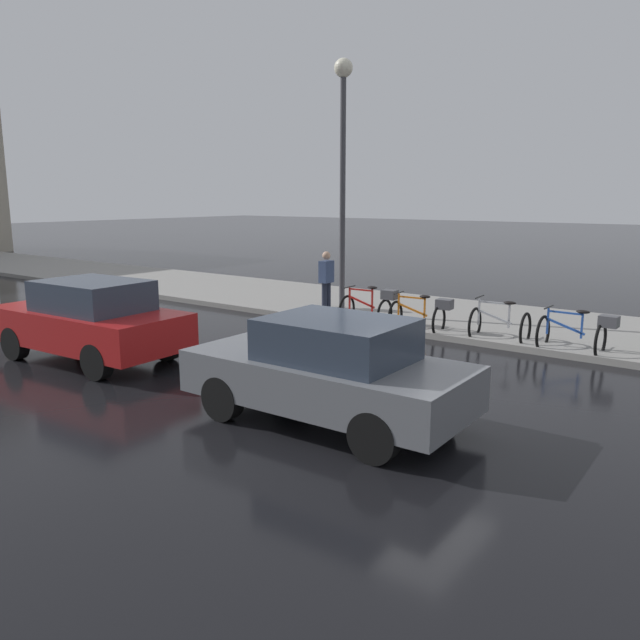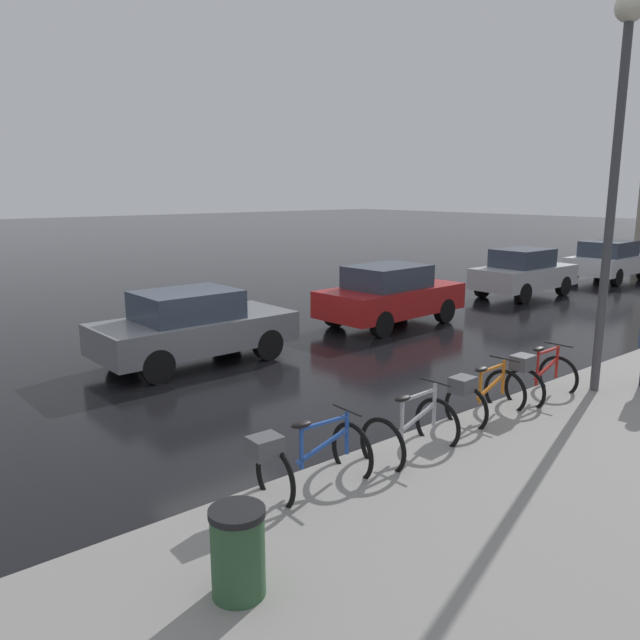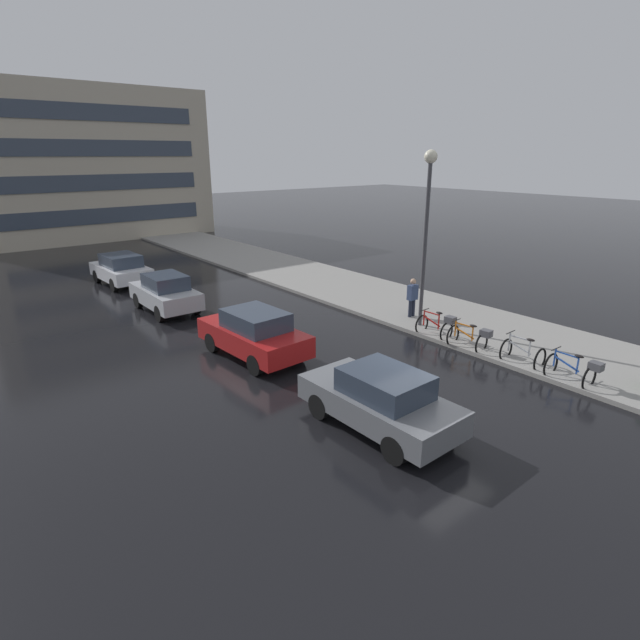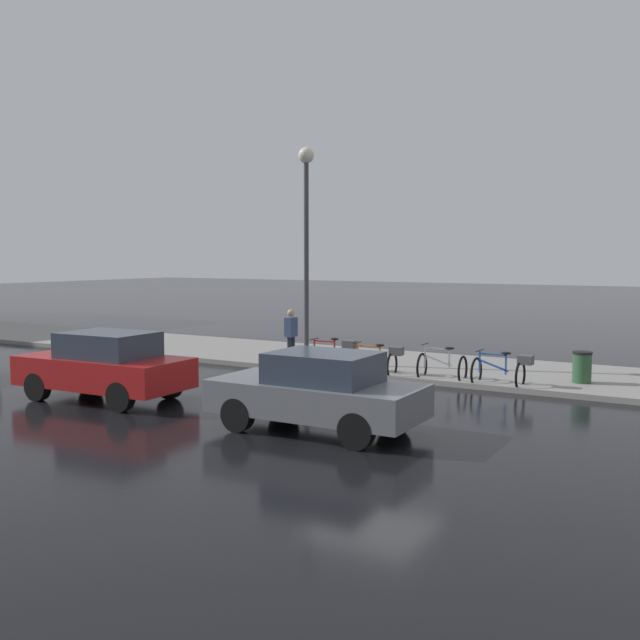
% 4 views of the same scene
% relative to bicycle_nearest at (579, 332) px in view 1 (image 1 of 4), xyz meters
% --- Properties ---
extents(ground_plane, '(140.00, 140.00, 0.00)m').
position_rel_bicycle_nearest_xyz_m(ground_plane, '(-3.96, 1.61, -0.49)').
color(ground_plane, black).
extents(sidewalk_kerb, '(4.80, 60.00, 0.14)m').
position_rel_bicycle_nearest_xyz_m(sidewalk_kerb, '(2.04, 11.61, -0.42)').
color(sidewalk_kerb, gray).
rests_on(sidewalk_kerb, ground).
extents(bicycle_nearest, '(0.78, 1.44, 0.94)m').
position_rel_bicycle_nearest_xyz_m(bicycle_nearest, '(0.00, 0.00, 0.00)').
color(bicycle_nearest, black).
rests_on(bicycle_nearest, ground).
extents(bicycle_second, '(0.79, 1.18, 0.99)m').
position_rel_bicycle_nearest_xyz_m(bicycle_second, '(0.12, 1.64, -0.08)').
color(bicycle_second, black).
rests_on(bicycle_second, ground).
extents(bicycle_third, '(0.81, 1.42, 0.94)m').
position_rel_bicycle_nearest_xyz_m(bicycle_third, '(-0.07, 3.36, -0.00)').
color(bicycle_third, black).
rests_on(bicycle_third, ground).
extents(bicycle_farthest, '(0.76, 1.40, 1.00)m').
position_rel_bicycle_nearest_xyz_m(bicycle_farthest, '(-0.01, 4.78, 0.02)').
color(bicycle_farthest, black).
rests_on(bicycle_farthest, ground).
extents(car_grey, '(1.84, 4.00, 1.49)m').
position_rel_bicycle_nearest_xyz_m(car_grey, '(-5.87, 1.78, 0.26)').
color(car_grey, slate).
rests_on(car_grey, ground).
extents(car_red, '(1.99, 4.06, 1.55)m').
position_rel_bicycle_nearest_xyz_m(car_red, '(-5.85, 7.41, 0.30)').
color(car_red, '#AD1919').
rests_on(car_red, ground).
extents(pedestrian, '(0.40, 0.25, 1.66)m').
position_rel_bicycle_nearest_xyz_m(pedestrian, '(0.90, 6.77, 0.44)').
color(pedestrian, '#1E2333').
rests_on(pedestrian, ground).
extents(streetlamp, '(0.45, 0.45, 6.33)m').
position_rel_bicycle_nearest_xyz_m(streetlamp, '(0.38, 5.90, 3.86)').
color(streetlamp, '#424247').
rests_on(streetlamp, ground).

